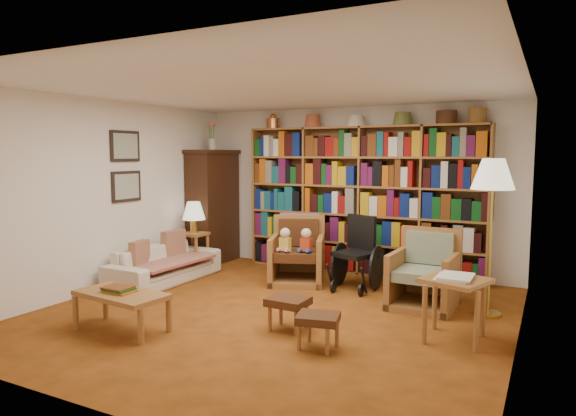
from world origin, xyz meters
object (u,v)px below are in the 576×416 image
Objects in this scene: footstool_b at (318,321)px; wheelchair at (358,255)px; floor_lamp at (493,181)px; armchair_sage at (425,277)px; armchair_leather at (300,255)px; side_table_papers at (455,288)px; footstool_a at (288,304)px; side_table_lamp at (194,243)px; coffee_table at (121,297)px; sofa at (165,264)px.

wheelchair is at bearing 100.61° from footstool_b.
floor_lamp is (1.70, -0.47, 1.06)m from wheelchair.
armchair_leather is at bearing 168.89° from armchair_sage.
armchair_leather is 1.03× the size of wheelchair.
wheelchair is 1.42× the size of side_table_papers.
armchair_leather is 2.45× the size of footstool_a.
side_table_lamp reaches higher than coffee_table.
footstool_a is 0.92× the size of footstool_b.
side_table_lamp is 4.45m from floor_lamp.
side_table_papers is (4.10, -1.28, 0.10)m from side_table_lamp.
footstool_b is 2.02m from coffee_table.
side_table_lamp is 3.09m from footstool_a.
side_table_lamp is at bearing 145.50° from footstool_b.
footstool_a is 1.69m from coffee_table.
wheelchair is 2.38× the size of footstool_a.
armchair_sage is 3.43m from coffee_table.
wheelchair is (2.60, 0.16, 0.03)m from side_table_lamp.
footstool_b is at bearing -60.14° from armchair_leather.
sofa is 4.41m from floor_lamp.
wheelchair reaches higher than armchair_sage.
footstool_b is (-1.28, -1.76, -1.24)m from floor_lamp.
armchair_leather is 2.80m from floor_lamp.
footstool_a is at bearing -67.37° from armchair_leather.
wheelchair is at bearing 88.27° from footstool_a.
armchair_sage is at bearing -81.22° from sofa.
side_table_papers reaches higher than coffee_table.
wheelchair is at bearing -69.19° from sofa.
side_table_papers reaches higher than footstool_b.
armchair_sage is 1.07m from wheelchair.
footstool_a is at bearing -111.57° from sofa.
wheelchair is at bearing 3.49° from armchair_leather.
floor_lamp is 2.55× the size of side_table_papers.
side_table_lamp is at bearing -176.48° from wheelchair.
sofa is at bearing -151.32° from armchair_leather.
floor_lamp is (4.30, -0.31, 1.09)m from side_table_lamp.
armchair_leather reaches higher than side_table_papers.
side_table_papers is 1.64m from footstool_a.
wheelchair reaches higher than footstool_a.
sofa is 1.94× the size of armchair_sage.
coffee_table is at bearing -157.08° from side_table_papers.
side_table_lamp is at bearing 112.46° from coffee_table.
side_table_papers is (-0.20, -0.97, -0.99)m from floor_lamp.
side_table_lamp reaches higher than sofa.
sofa is 1.76× the size of armchair_leather.
armchair_leather reaches higher than footstool_b.
side_table_lamp is 3.60m from armchair_sage.
footstool_b is (1.25, -2.18, -0.12)m from armchair_leather.
footstool_a is (0.78, -1.87, -0.11)m from armchair_leather.
armchair_leather is at bearing 149.24° from side_table_papers.
coffee_table is (-3.24, -2.25, -1.15)m from floor_lamp.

